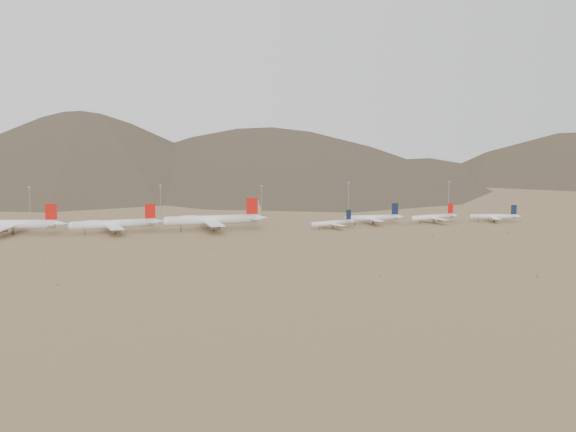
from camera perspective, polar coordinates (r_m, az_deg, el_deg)
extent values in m
plane|color=#A27C53|center=(478.38, -3.99, -1.56)|extent=(3000.00, 3000.00, 0.00)
cylinder|color=white|center=(514.34, -21.06, -0.62)|extent=(58.82, 16.43, 6.06)
cone|color=white|center=(503.93, -17.55, -0.57)|extent=(11.37, 7.25, 5.46)
cube|color=white|center=(514.85, -21.17, -0.72)|extent=(18.83, 54.60, 0.76)
cube|color=white|center=(505.28, -18.06, -0.55)|extent=(8.84, 21.05, 0.36)
cube|color=red|center=(504.77, -18.22, 0.33)|extent=(7.60, 1.90, 10.76)
cylinder|color=black|center=(515.96, -20.85, -1.16)|extent=(0.49, 0.49, 4.11)
cylinder|color=black|center=(513.14, -20.97, -1.20)|extent=(0.49, 0.49, 4.11)
cylinder|color=slate|center=(525.05, -20.76, -0.73)|extent=(6.26, 3.73, 2.73)
cylinder|color=slate|center=(505.03, -21.59, -1.04)|extent=(6.26, 3.73, 2.73)
cylinder|color=slate|center=(534.10, -20.42, -0.60)|extent=(6.26, 3.73, 2.73)
cylinder|color=white|center=(500.59, -13.62, -0.61)|extent=(54.27, 15.45, 5.60)
sphere|color=white|center=(497.53, -16.71, -0.75)|extent=(5.49, 5.49, 5.49)
cone|color=white|center=(505.67, -10.22, -0.42)|extent=(10.51, 6.74, 5.04)
cube|color=white|center=(500.54, -13.74, -0.71)|extent=(17.64, 50.40, 0.70)
cube|color=white|center=(504.81, -10.70, -0.42)|extent=(8.26, 19.44, 0.34)
cube|color=red|center=(503.81, -10.84, 0.39)|extent=(7.01, 1.79, 9.93)
cylinder|color=black|center=(498.88, -15.76, -1.24)|extent=(0.36, 0.36, 3.79)
cylinder|color=black|center=(502.70, -13.51, -1.12)|extent=(0.45, 0.45, 3.79)
cylinder|color=black|center=(499.95, -13.46, -1.16)|extent=(0.45, 0.45, 3.79)
ellipsoid|color=white|center=(498.63, -15.23, -0.51)|extent=(17.81, 7.31, 3.36)
cylinder|color=slate|center=(510.47, -13.90, -0.74)|extent=(5.79, 3.47, 2.52)
cylinder|color=slate|center=(490.96, -13.57, -1.01)|extent=(5.79, 3.47, 2.52)
cylinder|color=slate|center=(519.26, -14.03, -0.62)|extent=(5.79, 3.47, 2.52)
cylinder|color=slate|center=(482.18, -13.42, -1.14)|extent=(5.79, 3.47, 2.52)
cylinder|color=white|center=(504.33, -6.02, -0.30)|extent=(62.45, 11.33, 6.42)
sphere|color=white|center=(500.07, -9.53, -0.42)|extent=(6.29, 6.29, 6.29)
cone|color=white|center=(511.26, -2.18, -0.13)|extent=(11.61, 6.65, 5.78)
cube|color=white|center=(504.24, -6.16, -0.42)|extent=(14.42, 57.57, 0.80)
cube|color=white|center=(510.10, -2.72, -0.13)|extent=(7.29, 22.02, 0.39)
cube|color=red|center=(508.94, -2.86, 0.79)|extent=(8.10, 1.22, 11.39)
cylinder|color=black|center=(501.81, -8.46, -0.99)|extent=(0.41, 0.41, 4.35)
cylinder|color=black|center=(506.77, -5.91, -0.88)|extent=(0.52, 0.52, 4.35)
cylinder|color=black|center=(503.63, -5.84, -0.93)|extent=(0.52, 0.52, 4.35)
ellipsoid|color=white|center=(501.67, -7.84, -0.16)|extent=(20.20, 6.38, 3.85)
cylinder|color=slate|center=(515.59, -6.37, -0.45)|extent=(6.42, 3.37, 2.89)
cylinder|color=slate|center=(493.29, -5.94, -0.75)|extent=(6.42, 3.37, 2.89)
cylinder|color=slate|center=(525.63, -6.55, -0.32)|extent=(6.42, 3.37, 2.89)
cylinder|color=slate|center=(483.27, -5.73, -0.90)|extent=(6.42, 3.37, 2.89)
cylinder|color=white|center=(512.71, 3.50, -0.56)|extent=(31.09, 14.91, 3.48)
sphere|color=white|center=(503.50, 2.02, -0.68)|extent=(3.41, 3.41, 3.41)
cone|color=white|center=(523.37, 5.08, -0.40)|extent=(6.51, 5.02, 3.13)
cube|color=white|center=(512.40, 3.44, -0.62)|extent=(14.78, 27.43, 0.43)
cube|color=white|center=(521.81, 4.86, -0.41)|extent=(6.49, 10.77, 0.21)
cube|color=#101932|center=(520.87, 4.81, 0.12)|extent=(3.99, 1.81, 6.86)
cylinder|color=black|center=(506.60, 2.47, -0.97)|extent=(0.37, 0.37, 2.38)
cylinder|color=black|center=(514.14, 3.49, -0.87)|extent=(0.46, 0.46, 2.38)
cylinder|color=black|center=(512.75, 3.61, -0.89)|extent=(0.46, 0.46, 2.38)
cylinder|color=slate|center=(518.69, 2.94, -0.62)|extent=(3.55, 2.62, 1.56)
cylinder|color=slate|center=(506.36, 3.95, -0.81)|extent=(3.55, 2.62, 1.56)
cylinder|color=white|center=(539.25, 6.68, -0.14)|extent=(39.33, 6.30, 4.25)
sphere|color=white|center=(532.61, 4.71, -0.20)|extent=(4.17, 4.17, 4.17)
cone|color=white|center=(547.39, 8.82, -0.04)|extent=(7.24, 4.19, 3.83)
cube|color=white|center=(539.05, 6.60, -0.21)|extent=(8.02, 33.85, 0.53)
cube|color=white|center=(546.17, 8.52, -0.04)|extent=(4.19, 12.92, 0.26)
cube|color=#101932|center=(545.23, 8.45, 0.57)|extent=(5.10, 0.65, 8.39)
cylinder|color=black|center=(534.96, 5.30, -0.57)|extent=(0.45, 0.45, 2.91)
cylinder|color=black|center=(540.94, 6.71, -0.50)|extent=(0.56, 0.56, 2.91)
cylinder|color=black|center=(538.97, 6.79, -0.53)|extent=(0.56, 0.56, 2.91)
cylinder|color=slate|center=(547.90, 6.25, -0.21)|extent=(4.01, 2.12, 1.91)
cylinder|color=slate|center=(530.47, 6.96, -0.44)|extent=(4.01, 2.12, 1.91)
cylinder|color=white|center=(554.52, 11.40, -0.08)|extent=(36.00, 14.55, 3.96)
sphere|color=white|center=(543.09, 9.92, -0.19)|extent=(3.88, 3.88, 3.88)
cone|color=white|center=(567.72, 12.98, 0.06)|extent=(7.32, 5.34, 3.56)
cube|color=white|center=(554.13, 11.34, -0.15)|extent=(14.81, 31.58, 0.49)
cube|color=white|center=(565.79, 12.76, 0.06)|extent=(6.64, 12.31, 0.24)
cube|color=red|center=(564.74, 12.72, 0.61)|extent=(4.63, 1.74, 7.81)
cylinder|color=black|center=(546.87, 10.36, -0.50)|extent=(0.42, 0.42, 2.71)
cylinder|color=black|center=(556.12, 11.38, -0.41)|extent=(0.52, 0.52, 2.71)
cylinder|color=black|center=(554.62, 11.51, -0.43)|extent=(0.52, 0.52, 2.71)
cylinder|color=slate|center=(560.94, 10.77, -0.15)|extent=(4.01, 2.78, 1.78)
cylinder|color=slate|center=(547.59, 11.92, -0.34)|extent=(4.01, 2.78, 1.78)
cylinder|color=white|center=(573.21, 15.94, -0.04)|extent=(33.13, 10.31, 3.59)
sphere|color=white|center=(569.06, 14.33, -0.03)|extent=(3.52, 3.52, 3.52)
cone|color=white|center=(578.36, 17.71, -0.01)|extent=(6.49, 4.39, 3.23)
cube|color=white|center=(573.10, 15.87, -0.09)|extent=(11.00, 28.86, 0.45)
cube|color=white|center=(577.58, 17.46, 0.00)|extent=(5.13, 11.16, 0.22)
cube|color=#101932|center=(576.87, 17.41, 0.49)|extent=(4.28, 1.20, 7.09)
cylinder|color=black|center=(570.60, 14.81, -0.34)|extent=(0.38, 0.38, 2.46)
cylinder|color=black|center=(574.59, 15.97, -0.33)|extent=(0.47, 0.47, 2.46)
cylinder|color=black|center=(572.87, 16.02, -0.35)|extent=(0.47, 0.47, 2.46)
cylinder|color=slate|center=(580.81, 15.66, -0.09)|extent=(3.57, 2.26, 1.62)
cylinder|color=slate|center=(565.59, 16.08, -0.27)|extent=(3.57, 2.26, 1.62)
cube|color=gray|center=(599.98, -2.60, 0.46)|extent=(8.00, 8.00, 8.00)
cube|color=slate|center=(599.38, -2.60, 1.03)|extent=(6.00, 6.00, 4.00)
cylinder|color=gray|center=(603.73, -19.73, 0.94)|extent=(0.50, 0.50, 25.00)
cube|color=gray|center=(602.71, -19.77, 2.15)|extent=(2.00, 0.60, 0.80)
cylinder|color=gray|center=(598.28, -10.04, 1.17)|extent=(0.50, 0.50, 25.00)
cube|color=gray|center=(597.26, -10.06, 2.40)|extent=(2.00, 0.60, 0.80)
cylinder|color=gray|center=(583.26, -2.12, 1.13)|extent=(0.50, 0.50, 25.00)
cube|color=gray|center=(582.21, -2.13, 2.39)|extent=(2.00, 0.60, 0.80)
cylinder|color=gray|center=(628.22, 4.80, 1.50)|extent=(0.50, 0.50, 25.00)
cube|color=gray|center=(627.24, 4.81, 2.66)|extent=(2.00, 0.60, 0.80)
cylinder|color=gray|center=(650.99, 12.57, 1.54)|extent=(0.50, 0.50, 25.00)
cube|color=gray|center=(650.05, 12.60, 2.66)|extent=(2.00, 0.60, 0.80)
ellipsoid|color=olive|center=(484.74, 11.40, -1.52)|extent=(0.99, 0.99, 0.81)
ellipsoid|color=olive|center=(460.31, 17.30, -2.13)|extent=(0.83, 0.83, 0.46)
ellipsoid|color=olive|center=(479.55, 2.13, -1.51)|extent=(0.60, 0.60, 0.36)
ellipsoid|color=olive|center=(401.04, 1.86, -3.07)|extent=(0.67, 0.67, 0.60)
ellipsoid|color=olive|center=(435.33, -12.58, -2.48)|extent=(0.71, 0.71, 0.39)
ellipsoid|color=olive|center=(421.38, -5.94, -2.63)|extent=(0.99, 0.99, 0.69)
ellipsoid|color=olive|center=(441.30, -7.30, -2.26)|extent=(0.60, 0.60, 0.30)
ellipsoid|color=olive|center=(509.75, 13.65, -1.20)|extent=(1.10, 1.10, 0.55)
ellipsoid|color=olive|center=(343.62, 7.26, -4.74)|extent=(0.88, 0.88, 0.60)
ellipsoid|color=olive|center=(486.76, 6.08, -1.41)|extent=(0.68, 0.68, 0.60)
ellipsoid|color=olive|center=(360.45, 19.10, -4.49)|extent=(1.07, 1.07, 0.93)
ellipsoid|color=olive|center=(413.00, -18.75, -3.14)|extent=(1.02, 1.02, 0.52)
ellipsoid|color=olive|center=(366.11, -10.50, -4.11)|extent=(0.81, 0.81, 0.40)
ellipsoid|color=olive|center=(352.91, -11.48, -4.54)|extent=(0.62, 0.62, 0.34)
ellipsoid|color=olive|center=(511.04, 15.00, -1.23)|extent=(0.80, 0.80, 0.45)
ellipsoid|color=olive|center=(338.19, -17.73, -5.17)|extent=(0.88, 0.88, 0.66)
ellipsoid|color=olive|center=(379.26, 6.98, -3.67)|extent=(0.83, 0.83, 0.57)
ellipsoid|color=olive|center=(461.91, 9.74, -1.91)|extent=(0.76, 0.76, 0.40)
ellipsoid|color=olive|center=(468.53, -2.41, -1.68)|extent=(0.94, 0.94, 0.65)
ellipsoid|color=olive|center=(511.54, 17.01, -1.26)|extent=(1.09, 1.09, 0.83)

